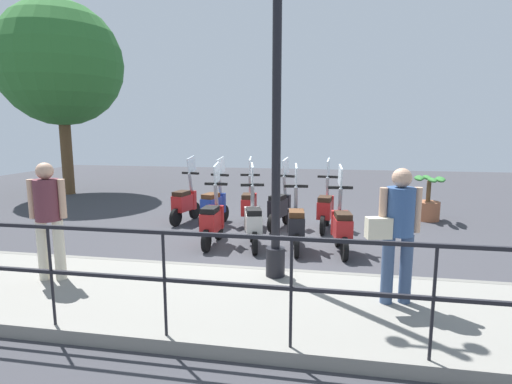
% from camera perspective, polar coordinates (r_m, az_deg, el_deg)
% --- Properties ---
extents(ground_plane, '(28.00, 28.00, 0.00)m').
position_cam_1_polar(ground_plane, '(8.03, 3.29, -6.68)').
color(ground_plane, '#38383D').
extents(promenade_walkway, '(2.20, 20.00, 0.15)m').
position_cam_1_polar(promenade_walkway, '(5.07, -1.17, -15.46)').
color(promenade_walkway, gray).
rests_on(promenade_walkway, ground_plane).
extents(fence_railing, '(0.04, 16.03, 1.07)m').
position_cam_1_polar(fence_railing, '(3.81, -4.35, -10.65)').
color(fence_railing, black).
rests_on(fence_railing, promenade_walkway).
extents(lamp_post_near, '(0.26, 0.90, 4.60)m').
position_cam_1_polar(lamp_post_near, '(5.31, 2.94, 9.31)').
color(lamp_post_near, black).
rests_on(lamp_post_near, promenade_walkway).
extents(pedestrian_with_bag, '(0.41, 0.63, 1.59)m').
position_cam_1_polar(pedestrian_with_bag, '(4.85, 19.57, -4.57)').
color(pedestrian_with_bag, '#384C70').
rests_on(pedestrian_with_bag, promenade_walkway).
extents(pedestrian_distant, '(0.38, 0.48, 1.59)m').
position_cam_1_polar(pedestrian_distant, '(5.97, -27.57, -2.58)').
color(pedestrian_distant, beige).
rests_on(pedestrian_distant, promenade_walkway).
extents(tree_large, '(3.92, 3.92, 6.19)m').
position_cam_1_polar(tree_large, '(14.81, -26.20, 16.07)').
color(tree_large, brown).
rests_on(tree_large, ground_plane).
extents(potted_palm, '(1.06, 0.66, 1.05)m').
position_cam_1_polar(potted_palm, '(10.37, 23.35, -1.29)').
color(potted_palm, '#9E5B3D').
rests_on(potted_palm, ground_plane).
extents(scooter_near_0, '(1.23, 0.44, 1.54)m').
position_cam_1_polar(scooter_near_0, '(7.15, 12.11, -4.84)').
color(scooter_near_0, black).
rests_on(scooter_near_0, ground_plane).
extents(scooter_near_1, '(1.23, 0.44, 1.54)m').
position_cam_1_polar(scooter_near_1, '(7.20, 5.73, -4.58)').
color(scooter_near_1, black).
rests_on(scooter_near_1, ground_plane).
extents(scooter_near_2, '(1.21, 0.51, 1.54)m').
position_cam_1_polar(scooter_near_2, '(7.33, -0.39, -4.30)').
color(scooter_near_2, black).
rests_on(scooter_near_2, ground_plane).
extents(scooter_near_3, '(1.23, 0.44, 1.54)m').
position_cam_1_polar(scooter_near_3, '(7.50, -6.23, -4.03)').
color(scooter_near_3, black).
rests_on(scooter_near_3, ground_plane).
extents(scooter_far_0, '(1.23, 0.44, 1.54)m').
position_cam_1_polar(scooter_far_0, '(8.70, 9.89, -2.29)').
color(scooter_far_0, black).
rests_on(scooter_far_0, ground_plane).
extents(scooter_far_1, '(1.21, 0.53, 1.54)m').
position_cam_1_polar(scooter_far_1, '(8.76, 3.44, -2.10)').
color(scooter_far_1, black).
rests_on(scooter_far_1, ground_plane).
extents(scooter_far_2, '(1.23, 0.44, 1.54)m').
position_cam_1_polar(scooter_far_2, '(8.91, -1.01, -1.88)').
color(scooter_far_2, black).
rests_on(scooter_far_2, ground_plane).
extents(scooter_far_3, '(1.21, 0.51, 1.54)m').
position_cam_1_polar(scooter_far_3, '(8.99, -6.00, -1.84)').
color(scooter_far_3, black).
rests_on(scooter_far_3, ground_plane).
extents(scooter_far_4, '(1.22, 0.49, 1.54)m').
position_cam_1_polar(scooter_far_4, '(9.43, -10.11, -1.42)').
color(scooter_far_4, black).
rests_on(scooter_far_4, ground_plane).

